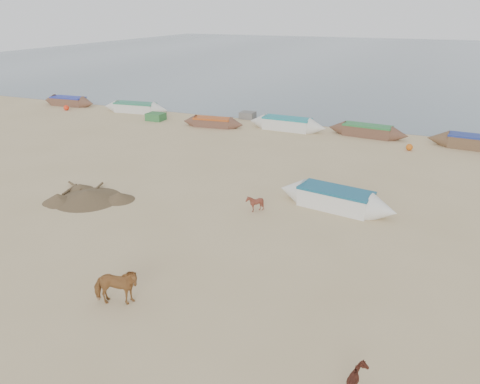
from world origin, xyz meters
name	(u,v)px	position (x,y,z in m)	size (l,w,h in m)	color
ground	(200,251)	(0.00, 0.00, 0.00)	(140.00, 140.00, 0.00)	tan
sea	(402,57)	(0.00, 82.00, 0.01)	(160.00, 160.00, 0.00)	slate
cow_adult	(116,287)	(-0.75, -4.17, 0.64)	(0.69, 1.52, 1.28)	#966131
calf_front	(255,203)	(0.59, 4.35, 0.41)	(0.66, 0.74, 0.81)	maroon
near_canoe	(335,199)	(3.92, 6.18, 0.48)	(5.76, 1.36, 0.96)	silver
debris_pile	(87,195)	(-7.51, 2.46, 0.22)	(3.31, 3.31, 0.44)	brown
waterline_canoes	(281,123)	(-3.38, 19.91, 0.44)	(48.03, 3.97, 0.96)	brown
beach_clutter	(380,135)	(4.15, 19.96, 0.30)	(46.12, 5.39, 0.64)	#316D38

